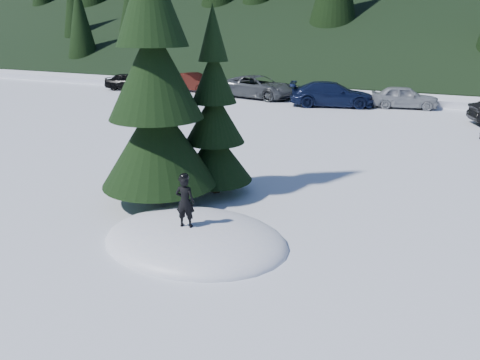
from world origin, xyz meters
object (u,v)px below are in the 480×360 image
at_px(car_2, 258,87).
at_px(car_4, 404,97).
at_px(spruce_tall, 155,84).
at_px(child_skier, 185,202).
at_px(spruce_short, 214,123).
at_px(car_0, 130,82).
at_px(car_3, 332,94).
at_px(car_1, 193,82).

relative_size(car_2, car_4, 1.38).
height_order(spruce_tall, child_skier, spruce_tall).
bearing_deg(spruce_short, car_0, 134.30).
relative_size(car_3, car_4, 1.31).
height_order(spruce_short, car_4, spruce_short).
relative_size(child_skier, car_3, 0.23).
xyz_separation_m(child_skier, car_2, (-7.53, 21.28, -0.32)).
relative_size(spruce_short, car_3, 1.05).
bearing_deg(spruce_tall, spruce_short, 54.46).
height_order(spruce_tall, car_3, spruce_tall).
relative_size(spruce_tall, child_skier, 7.24).
bearing_deg(car_4, car_2, 79.84).
xyz_separation_m(car_0, car_2, (10.35, 0.66, 0.10)).
bearing_deg(car_3, car_2, 61.60).
height_order(child_skier, car_0, child_skier).
bearing_deg(car_1, spruce_tall, -140.19).
relative_size(car_2, car_3, 1.06).
distance_m(car_0, car_1, 4.93).
bearing_deg(car_1, car_0, 119.92).
relative_size(spruce_tall, car_0, 2.25).
bearing_deg(car_4, spruce_tall, 157.27).
distance_m(car_3, car_4, 4.27).
distance_m(spruce_short, car_4, 18.24).
height_order(car_0, car_1, car_1).
height_order(spruce_short, child_skier, spruce_short).
xyz_separation_m(car_0, car_1, (4.66, 1.60, 0.03)).
bearing_deg(spruce_short, car_2, 109.76).
height_order(car_0, car_3, car_3).
distance_m(spruce_tall, child_skier, 3.72).
xyz_separation_m(spruce_tall, child_skier, (2.13, -2.06, -2.24)).
bearing_deg(child_skier, car_4, -107.04).
distance_m(spruce_short, child_skier, 3.78).
relative_size(spruce_tall, spruce_short, 1.60).
bearing_deg(child_skier, car_0, -60.79).
relative_size(spruce_short, child_skier, 4.51).
bearing_deg(car_0, car_1, -78.43).
bearing_deg(car_4, child_skier, 163.99).
distance_m(child_skier, car_3, 20.22).
height_order(child_skier, car_1, child_skier).
xyz_separation_m(spruce_tall, spruce_short, (1.00, 1.40, -1.22)).
bearing_deg(child_skier, spruce_tall, -55.77).
height_order(car_1, car_2, car_2).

